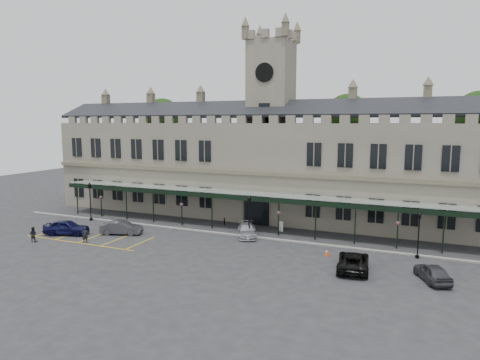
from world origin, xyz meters
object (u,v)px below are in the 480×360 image
at_px(lamp_post_left, 90,198).
at_px(sign_board, 281,226).
at_px(car_left_b, 122,228).
at_px(car_taxi, 247,230).
at_px(car_left_a, 66,227).
at_px(traffic_cone, 327,252).
at_px(person_b, 33,234).
at_px(car_van, 353,261).
at_px(clock_tower, 271,114).
at_px(lamp_post_mid, 249,213).
at_px(station_building, 270,167).
at_px(person_a, 85,235).
at_px(lamp_post_right, 419,230).
at_px(car_right_a, 433,273).

height_order(lamp_post_left, sign_board, lamp_post_left).
relative_size(car_left_b, car_taxi, 0.97).
distance_m(car_left_a, car_taxi, 19.62).
xyz_separation_m(traffic_cone, car_left_b, (-22.19, -1.24, 0.43)).
bearing_deg(sign_board, person_b, -130.55).
bearing_deg(car_van, car_left_b, -10.34).
relative_size(traffic_cone, car_left_b, 0.14).
relative_size(clock_tower, lamp_post_mid, 5.37).
relative_size(lamp_post_mid, person_b, 2.95).
xyz_separation_m(station_building, traffic_cone, (10.24, -13.59, -6.17)).
distance_m(clock_tower, person_a, 26.25).
relative_size(car_left_a, person_a, 2.93).
height_order(sign_board, person_b, person_b).
relative_size(lamp_post_mid, car_van, 0.87).
height_order(car_left_a, car_van, car_left_a).
relative_size(clock_tower, car_left_b, 5.55).
distance_m(lamp_post_right, car_left_b, 30.12).
bearing_deg(station_building, person_b, -131.30).
bearing_deg(station_building, car_van, -51.78).
bearing_deg(car_right_a, car_left_a, -22.50).
bearing_deg(sign_board, car_left_a, -136.54).
xyz_separation_m(lamp_post_left, person_b, (1.37, -9.82, -2.07)).
bearing_deg(car_left_b, station_building, -57.18).
distance_m(car_van, person_a, 26.32).
relative_size(lamp_post_left, car_right_a, 1.19).
bearing_deg(car_right_a, sign_board, -56.21).
bearing_deg(car_taxi, lamp_post_right, -27.27).
relative_size(station_building, car_taxi, 13.07).
xyz_separation_m(clock_tower, car_taxi, (1.00, -10.44, -12.45)).
relative_size(lamp_post_right, sign_board, 3.80).
bearing_deg(car_left_a, lamp_post_left, 1.85).
bearing_deg(lamp_post_right, person_a, -165.76).
height_order(car_left_b, car_taxi, car_left_b).
xyz_separation_m(sign_board, car_taxi, (-2.63, -3.53, 0.11)).
xyz_separation_m(station_building, person_a, (-13.20, -18.98, -5.65)).
bearing_deg(lamp_post_mid, person_b, -153.08).
bearing_deg(car_right_a, car_taxi, -42.92).
height_order(car_right_a, person_b, person_b).
relative_size(station_building, car_left_a, 12.55).
bearing_deg(station_building, lamp_post_right, -31.83).
bearing_deg(car_right_a, traffic_cone, -43.03).
height_order(lamp_post_mid, car_van, lamp_post_mid).
bearing_deg(lamp_post_right, station_building, 148.17).
xyz_separation_m(lamp_post_right, traffic_cone, (-7.64, -2.50, -2.25)).
xyz_separation_m(clock_tower, person_a, (-13.20, -19.07, -12.30)).
xyz_separation_m(clock_tower, traffic_cone, (10.24, -13.68, -12.81)).
xyz_separation_m(traffic_cone, car_taxi, (-9.24, 3.24, 0.36)).
bearing_deg(person_b, lamp_post_left, -102.48).
distance_m(traffic_cone, car_left_b, 22.23).
height_order(traffic_cone, car_van, car_van).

